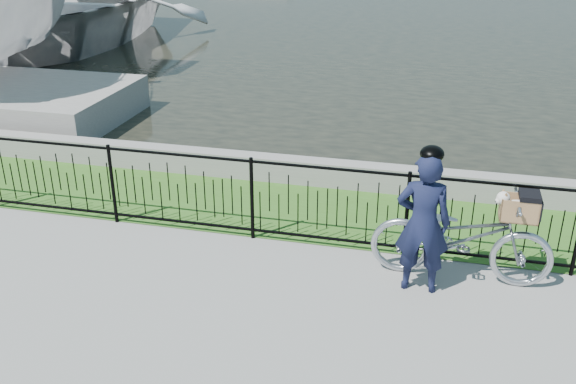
# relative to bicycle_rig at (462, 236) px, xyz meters

# --- Properties ---
(ground) EXTENTS (120.00, 120.00, 0.00)m
(ground) POSITION_rel_bicycle_rig_xyz_m (-1.67, -1.22, -0.56)
(ground) COLOR gray
(ground) RESTS_ON ground
(grass_strip) EXTENTS (60.00, 2.00, 0.01)m
(grass_strip) POSITION_rel_bicycle_rig_xyz_m (-1.67, 1.38, -0.55)
(grass_strip) COLOR #366620
(grass_strip) RESTS_ON ground
(quay_wall) EXTENTS (60.00, 0.30, 0.40)m
(quay_wall) POSITION_rel_bicycle_rig_xyz_m (-1.67, 2.38, -0.36)
(quay_wall) COLOR gray
(quay_wall) RESTS_ON ground
(fence) EXTENTS (14.00, 0.06, 1.15)m
(fence) POSITION_rel_bicycle_rig_xyz_m (-1.67, 0.38, 0.02)
(fence) COLOR black
(fence) RESTS_ON ground
(bicycle_rig) EXTENTS (2.09, 0.73, 1.20)m
(bicycle_rig) POSITION_rel_bicycle_rig_xyz_m (0.00, 0.00, 0.00)
(bicycle_rig) COLOR #ABAFB8
(bicycle_rig) RESTS_ON ground
(cyclist) EXTENTS (0.62, 0.42, 1.75)m
(cyclist) POSITION_rel_bicycle_rig_xyz_m (-0.46, -0.34, 0.31)
(cyclist) COLOR #121733
(cyclist) RESTS_ON ground
(boat_far) EXTENTS (7.88, 10.99, 2.27)m
(boat_far) POSITION_rel_bicycle_rig_xyz_m (-12.44, 11.11, 0.58)
(boat_far) COLOR silver
(boat_far) RESTS_ON water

